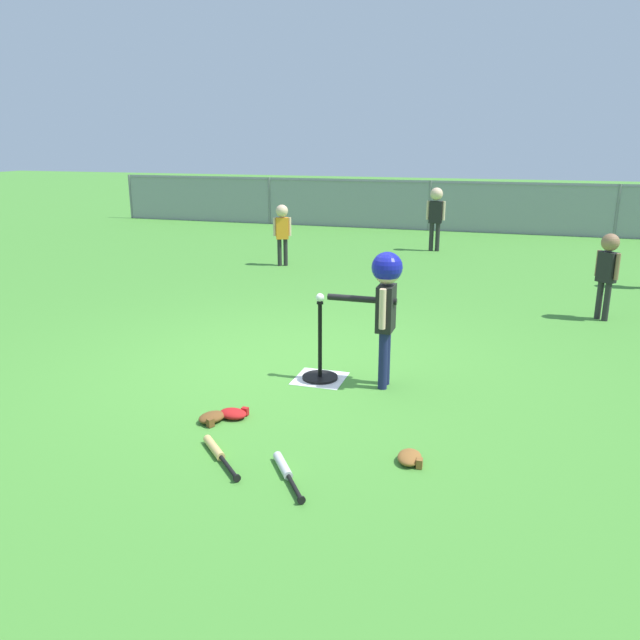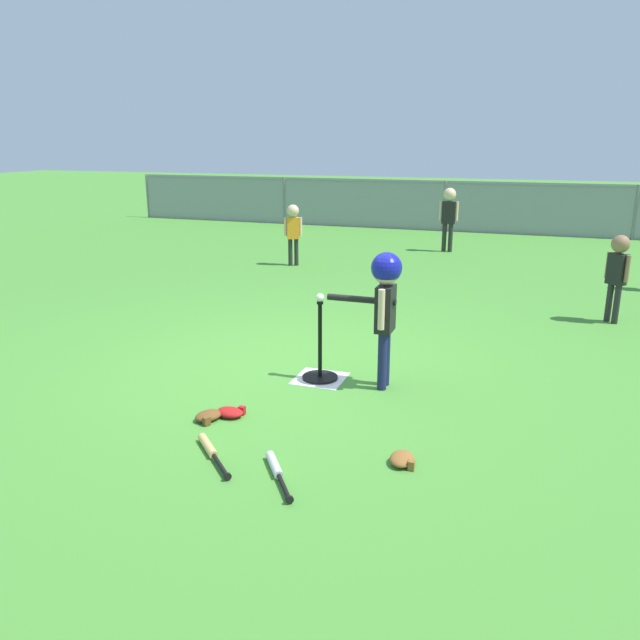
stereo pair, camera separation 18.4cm
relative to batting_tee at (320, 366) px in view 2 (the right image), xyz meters
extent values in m
plane|color=#478C33|center=(-0.38, 0.24, -0.12)|extent=(60.00, 60.00, 0.00)
cube|color=white|center=(0.00, 0.00, -0.11)|extent=(0.44, 0.44, 0.01)
cylinder|color=black|center=(0.00, 0.00, -0.10)|extent=(0.32, 0.32, 0.03)
cylinder|color=black|center=(0.00, 0.00, 0.25)|extent=(0.04, 0.04, 0.69)
cylinder|color=black|center=(0.00, 0.00, 0.59)|extent=(0.06, 0.06, 0.02)
sphere|color=white|center=(0.00, 0.00, 0.64)|extent=(0.07, 0.07, 0.07)
cylinder|color=#191E4C|center=(0.58, -0.06, 0.14)|extent=(0.08, 0.08, 0.51)
cylinder|color=#191E4C|center=(0.58, 0.05, 0.14)|extent=(0.08, 0.08, 0.51)
cube|color=black|center=(0.58, 0.00, 0.59)|extent=(0.14, 0.23, 0.39)
cylinder|color=beige|center=(0.58, -0.14, 0.62)|extent=(0.06, 0.06, 0.34)
cylinder|color=beige|center=(0.58, 0.14, 0.62)|extent=(0.06, 0.06, 0.34)
sphere|color=beige|center=(0.58, 0.00, 0.91)|extent=(0.23, 0.23, 0.23)
sphere|color=#141999|center=(0.58, 0.00, 0.94)|extent=(0.26, 0.26, 0.26)
cylinder|color=black|center=(0.37, 0.00, 0.65)|extent=(0.60, 0.06, 0.06)
cylinder|color=#262626|center=(-2.11, 4.84, 0.11)|extent=(0.07, 0.07, 0.46)
cylinder|color=#262626|center=(-2.20, 4.80, 0.11)|extent=(0.07, 0.07, 0.46)
cube|color=orange|center=(-2.16, 4.82, 0.52)|extent=(0.23, 0.19, 0.36)
cylinder|color=beige|center=(-2.04, 4.87, 0.54)|extent=(0.05, 0.05, 0.30)
cylinder|color=beige|center=(-2.27, 4.77, 0.54)|extent=(0.05, 0.05, 0.30)
sphere|color=beige|center=(-2.16, 4.82, 0.81)|extent=(0.20, 0.20, 0.20)
cylinder|color=#262626|center=(2.67, 2.80, 0.11)|extent=(0.07, 0.07, 0.46)
cylinder|color=#262626|center=(2.59, 2.86, 0.11)|extent=(0.07, 0.07, 0.46)
cube|color=black|center=(2.63, 2.83, 0.52)|extent=(0.23, 0.23, 0.36)
cylinder|color=#8C6647|center=(2.72, 2.74, 0.55)|extent=(0.05, 0.05, 0.31)
cylinder|color=#8C6647|center=(2.54, 2.92, 0.55)|extent=(0.05, 0.05, 0.31)
sphere|color=#8C6647|center=(2.63, 2.83, 0.81)|extent=(0.20, 0.20, 0.20)
cylinder|color=#262626|center=(0.16, 7.05, 0.15)|extent=(0.08, 0.08, 0.53)
cylinder|color=#262626|center=(0.04, 7.05, 0.15)|extent=(0.08, 0.08, 0.53)
cube|color=black|center=(0.10, 7.05, 0.62)|extent=(0.24, 0.15, 0.41)
cylinder|color=beige|center=(0.25, 7.05, 0.65)|extent=(0.06, 0.06, 0.35)
cylinder|color=beige|center=(-0.04, 7.05, 0.65)|extent=(0.06, 0.06, 0.35)
sphere|color=beige|center=(0.10, 7.05, 0.96)|extent=(0.24, 0.24, 0.24)
cylinder|color=silver|center=(0.25, -1.62, -0.09)|extent=(0.22, 0.27, 0.06)
cylinder|color=black|center=(0.41, -1.86, -0.09)|extent=(0.19, 0.25, 0.03)
cylinder|color=black|center=(0.50, -1.97, -0.09)|extent=(0.05, 0.04, 0.05)
cylinder|color=#DBB266|center=(-0.29, -1.53, -0.09)|extent=(0.26, 0.26, 0.06)
cylinder|color=black|center=(-0.08, -1.75, -0.09)|extent=(0.23, 0.24, 0.03)
cylinder|color=black|center=(0.03, -1.86, -0.09)|extent=(0.05, 0.05, 0.05)
ellipsoid|color=#B21919|center=(-0.40, -0.99, -0.08)|extent=(0.23, 0.18, 0.07)
cube|color=#B21919|center=(-0.33, -0.92, -0.08)|extent=(0.05, 0.04, 0.06)
ellipsoid|color=brown|center=(1.02, -1.28, -0.08)|extent=(0.17, 0.23, 0.07)
cube|color=brown|center=(1.10, -1.34, -0.08)|extent=(0.04, 0.05, 0.06)
ellipsoid|color=brown|center=(-0.52, -1.10, -0.08)|extent=(0.24, 0.27, 0.07)
cube|color=brown|center=(-0.49, -1.19, -0.08)|extent=(0.06, 0.06, 0.06)
cylinder|color=slate|center=(-8.38, 9.84, 0.46)|extent=(0.06, 0.06, 1.15)
cylinder|color=slate|center=(-4.38, 9.84, 0.46)|extent=(0.06, 0.06, 1.15)
cylinder|color=slate|center=(-0.38, 9.84, 0.46)|extent=(0.06, 0.06, 1.15)
cylinder|color=slate|center=(3.62, 9.84, 0.46)|extent=(0.06, 0.06, 1.15)
cube|color=gray|center=(-0.38, 9.84, 0.98)|extent=(16.00, 0.03, 0.03)
cube|color=gray|center=(-0.38, 9.84, 0.46)|extent=(16.00, 0.01, 1.15)
camera|label=1|loc=(1.57, -5.07, 1.97)|focal=35.44mm
camera|label=2|loc=(1.75, -5.01, 1.97)|focal=35.44mm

